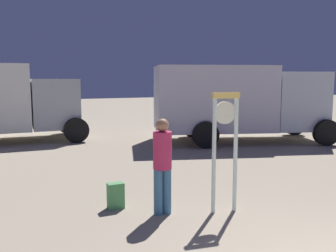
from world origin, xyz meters
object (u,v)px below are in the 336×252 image
standing_clock (225,139)px  person_near_clock (162,161)px  backpack (116,196)px  box_truck_near (236,100)px

standing_clock → person_near_clock: bearing=162.9°
person_near_clock → backpack: size_ratio=3.58×
standing_clock → person_near_clock: size_ratio=1.26×
backpack → box_truck_near: 7.90m
standing_clock → box_truck_near: 7.32m
standing_clock → backpack: size_ratio=4.51×
standing_clock → box_truck_near: (4.30, 5.92, 0.27)m
standing_clock → backpack: bearing=151.2°
box_truck_near → backpack: bearing=-140.1°
standing_clock → backpack: (-1.67, 0.92, -1.05)m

